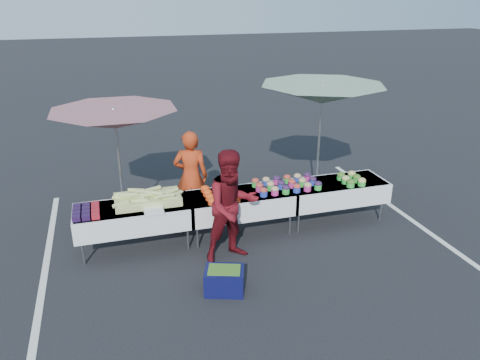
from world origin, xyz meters
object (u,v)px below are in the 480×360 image
object	(u,v)px
table_right	(335,191)
storage_bin	(224,280)
umbrella_left	(115,120)
vendor	(191,177)
umbrella_right	(322,95)
table_left	(133,216)
customer	(232,206)
table_center	(240,202)

from	to	relation	value
table_right	storage_bin	xyz separation A→B (m)	(-2.51, -1.60, -0.40)
umbrella_left	vendor	bearing A→B (deg)	-1.68
vendor	umbrella_right	size ratio (longest dim) A/B	0.70
table_left	umbrella_right	xyz separation A→B (m)	(3.62, 0.80, 1.59)
umbrella_right	customer	bearing A→B (deg)	-144.50
table_right	storage_bin	world-z (taller)	table_right
table_left	vendor	size ratio (longest dim) A/B	1.09
table_right	customer	bearing A→B (deg)	-160.76
vendor	table_right	bearing A→B (deg)	177.80
table_right	customer	xyz separation A→B (m)	(-2.15, -0.75, 0.31)
table_center	customer	distance (m)	0.89
table_right	customer	size ratio (longest dim) A/B	1.04
table_center	table_right	distance (m)	1.80
umbrella_right	table_left	bearing A→B (deg)	-167.55
table_right	vendor	distance (m)	2.62
umbrella_left	storage_bin	bearing A→B (deg)	-63.20
table_center	vendor	size ratio (longest dim) A/B	1.09
table_left	umbrella_right	distance (m)	4.04
table_right	vendor	xyz separation A→B (m)	(-2.50, 0.76, 0.27)
customer	storage_bin	distance (m)	1.17
table_center	vendor	world-z (taller)	vendor
umbrella_left	umbrella_right	bearing A→B (deg)	0.00
table_right	umbrella_left	world-z (taller)	umbrella_left
table_center	storage_bin	xyz separation A→B (m)	(-0.71, -1.60, -0.40)
customer	umbrella_left	bearing A→B (deg)	126.18
table_left	table_right	xyz separation A→B (m)	(3.60, 0.00, 0.00)
customer	umbrella_right	world-z (taller)	umbrella_right
table_left	customer	size ratio (longest dim) A/B	1.04
table_left	umbrella_left	size ratio (longest dim) A/B	0.67
umbrella_right	storage_bin	bearing A→B (deg)	-136.55
storage_bin	table_right	bearing A→B (deg)	51.60
table_left	table_right	distance (m)	3.60
storage_bin	vendor	bearing A→B (deg)	108.74
table_left	umbrella_right	size ratio (longest dim) A/B	0.76
table_right	umbrella_left	bearing A→B (deg)	167.87
vendor	umbrella_right	world-z (taller)	umbrella_right
vendor	customer	world-z (taller)	customer
table_left	umbrella_right	bearing A→B (deg)	12.45
table_center	umbrella_left	bearing A→B (deg)	157.40
vendor	umbrella_left	size ratio (longest dim) A/B	0.61
table_left	customer	xyz separation A→B (m)	(1.45, -0.75, 0.31)
vendor	storage_bin	xyz separation A→B (m)	(-0.01, -2.36, -0.67)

